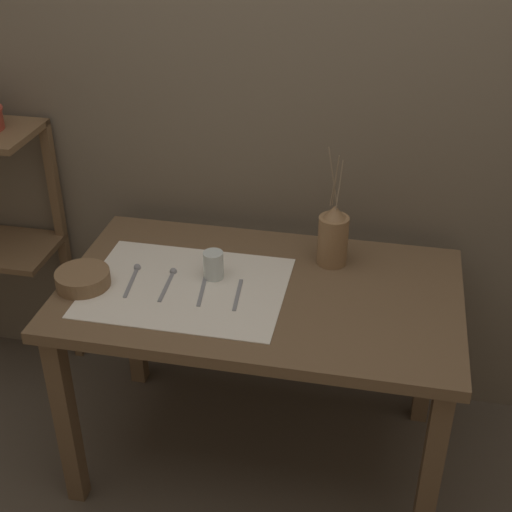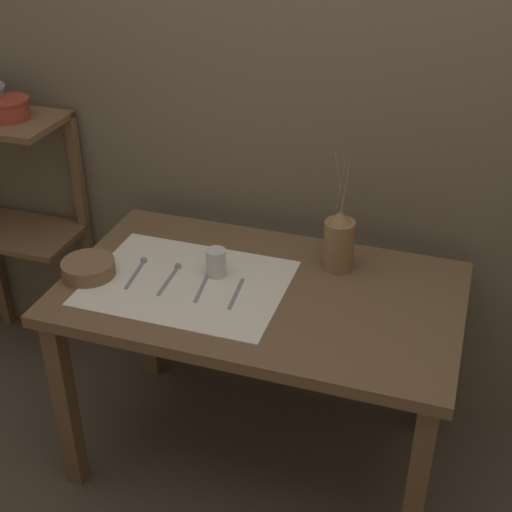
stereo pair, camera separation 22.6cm
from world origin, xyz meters
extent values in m
plane|color=brown|center=(0.00, 0.00, 0.00)|extent=(12.00, 12.00, 0.00)
cube|color=#6B5E4C|center=(0.00, 0.49, 1.20)|extent=(7.00, 0.06, 2.40)
cube|color=brown|center=(0.00, 0.00, 0.73)|extent=(1.30, 0.76, 0.04)
cube|color=brown|center=(-0.59, -0.32, 0.36)|extent=(0.06, 0.06, 0.71)
cube|color=brown|center=(0.59, -0.32, 0.36)|extent=(0.06, 0.06, 0.71)
cube|color=brown|center=(-0.59, 0.32, 0.36)|extent=(0.06, 0.06, 0.71)
cube|color=brown|center=(0.59, 0.32, 0.36)|extent=(0.06, 0.06, 0.71)
cube|color=brown|center=(-0.91, 0.42, 0.55)|extent=(0.04, 0.04, 1.11)
cube|color=silver|center=(-0.24, -0.05, 0.75)|extent=(0.65, 0.48, 0.00)
cylinder|color=olive|center=(0.21, 0.21, 0.84)|extent=(0.10, 0.10, 0.17)
cone|color=olive|center=(0.21, 0.21, 0.95)|extent=(0.08, 0.08, 0.04)
cylinder|color=#847056|center=(0.22, 0.19, 1.05)|extent=(0.01, 0.04, 0.16)
cylinder|color=#847056|center=(0.20, 0.20, 1.05)|extent=(0.02, 0.01, 0.16)
cylinder|color=#847056|center=(0.21, 0.19, 1.07)|extent=(0.02, 0.04, 0.19)
cylinder|color=#847056|center=(0.20, 0.20, 1.07)|extent=(0.04, 0.02, 0.20)
cylinder|color=brown|center=(-0.57, -0.10, 0.78)|extent=(0.18, 0.18, 0.05)
cylinder|color=silver|center=(-0.16, 0.03, 0.80)|extent=(0.07, 0.07, 0.09)
cube|color=gray|center=(-0.42, -0.06, 0.76)|extent=(0.03, 0.18, 0.00)
sphere|color=gray|center=(-0.43, 0.03, 0.76)|extent=(0.02, 0.02, 0.02)
cube|color=gray|center=(-0.30, -0.06, 0.76)|extent=(0.02, 0.18, 0.00)
sphere|color=gray|center=(-0.30, 0.03, 0.76)|extent=(0.02, 0.02, 0.02)
cube|color=gray|center=(-0.18, -0.06, 0.76)|extent=(0.03, 0.18, 0.00)
cube|color=gray|center=(-0.06, -0.06, 0.76)|extent=(0.03, 0.18, 0.00)
camera|label=1|loc=(0.37, -1.90, 2.04)|focal=50.00mm
camera|label=2|loc=(0.59, -1.84, 2.04)|focal=50.00mm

